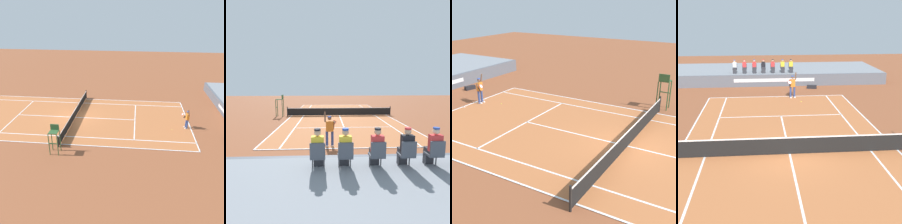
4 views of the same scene
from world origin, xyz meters
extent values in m
plane|color=brown|center=(0.00, 0.00, 0.00)|extent=(80.00, 80.00, 0.00)
cube|color=#B76638|center=(0.00, 0.00, 0.01)|extent=(10.98, 23.78, 0.02)
cube|color=white|center=(0.00, 11.89, 0.02)|extent=(10.98, 0.10, 0.01)
cube|color=white|center=(-5.49, 0.00, 0.02)|extent=(0.10, 23.78, 0.01)
cube|color=white|center=(5.49, 0.00, 0.02)|extent=(0.10, 23.78, 0.01)
cube|color=white|center=(-4.11, 0.00, 0.02)|extent=(0.10, 23.78, 0.01)
cube|color=white|center=(4.11, 0.00, 0.02)|extent=(0.10, 23.78, 0.01)
cube|color=white|center=(0.00, 6.40, 0.02)|extent=(8.22, 0.10, 0.01)
cube|color=white|center=(0.00, 0.00, 0.02)|extent=(0.10, 12.80, 0.01)
cube|color=white|center=(0.00, 11.79, 0.02)|extent=(0.10, 0.20, 0.01)
cylinder|color=black|center=(-5.94, 0.00, 0.54)|extent=(0.10, 0.10, 1.07)
cylinder|color=black|center=(5.94, 0.00, 0.54)|extent=(0.10, 0.10, 1.07)
cube|color=black|center=(0.00, 0.00, 0.48)|extent=(11.78, 0.02, 0.84)
cube|color=white|center=(0.00, 0.00, 0.90)|extent=(11.78, 0.03, 0.06)
cylinder|color=navy|center=(1.42, 11.48, 0.46)|extent=(0.15, 0.15, 0.92)
cylinder|color=navy|center=(1.10, 11.43, 0.46)|extent=(0.15, 0.15, 0.92)
cube|color=white|center=(1.43, 11.42, 0.05)|extent=(0.16, 0.30, 0.10)
cube|color=white|center=(1.11, 11.37, 0.05)|extent=(0.16, 0.30, 0.10)
cube|color=orange|center=(1.26, 11.45, 1.22)|extent=(0.43, 0.30, 0.60)
sphere|color=brown|center=(1.26, 11.45, 1.69)|extent=(0.22, 0.22, 0.22)
cylinder|color=#2D4CA8|center=(1.26, 11.45, 1.78)|extent=(0.21, 0.21, 0.06)
cylinder|color=brown|center=(1.52, 11.47, 1.78)|extent=(0.12, 0.22, 0.61)
cylinder|color=brown|center=(1.02, 11.31, 1.24)|extent=(0.14, 0.34, 0.56)
cylinder|color=black|center=(1.00, 11.19, 1.11)|extent=(0.07, 0.19, 0.25)
torus|color=red|center=(1.00, 11.01, 1.37)|extent=(0.33, 0.24, 0.26)
cylinder|color=silver|center=(1.00, 11.01, 1.37)|extent=(0.29, 0.20, 0.22)
sphere|color=#D1E533|center=(1.81, 10.03, 0.03)|extent=(0.07, 0.07, 0.07)
cylinder|color=#2D562D|center=(7.13, 0.35, 0.95)|extent=(0.07, 0.07, 1.90)
cylinder|color=#2D562D|center=(7.13, -0.35, 0.95)|extent=(0.07, 0.07, 1.90)
cylinder|color=#2D562D|center=(6.43, 0.35, 0.95)|extent=(0.07, 0.07, 1.90)
cylinder|color=#2D562D|center=(6.43, -0.35, 0.95)|extent=(0.07, 0.07, 1.90)
cube|color=#2D562D|center=(6.78, 0.00, 1.93)|extent=(0.70, 0.70, 0.06)
cube|color=#2D562D|center=(6.43, 0.00, 2.20)|extent=(0.06, 0.70, 0.48)
cube|color=#2D562D|center=(7.09, 0.00, 1.04)|extent=(0.10, 0.70, 0.04)
cube|color=black|center=(3.36, 14.74, 0.16)|extent=(0.89, 0.48, 0.32)
cylinder|color=black|center=(2.95, 14.82, 0.16)|extent=(0.12, 0.33, 0.32)
cylinder|color=black|center=(3.77, 14.65, 0.16)|extent=(0.12, 0.33, 0.32)
camera|label=1|loc=(23.20, 6.38, 11.31)|focal=39.10mm
camera|label=2|loc=(1.37, 22.82, 3.65)|focal=32.10mm
camera|label=3|loc=(-13.94, -4.49, 7.16)|focal=50.14mm
camera|label=4|loc=(-1.38, -15.19, 6.73)|focal=54.03mm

